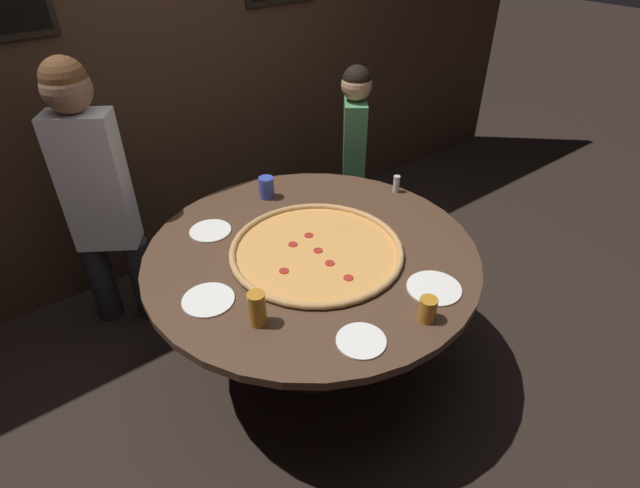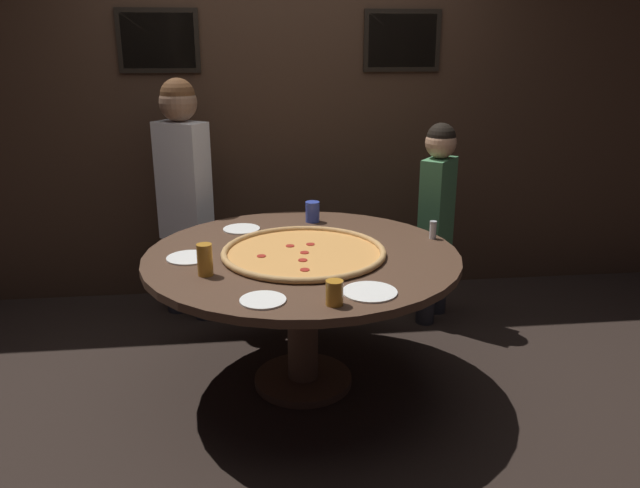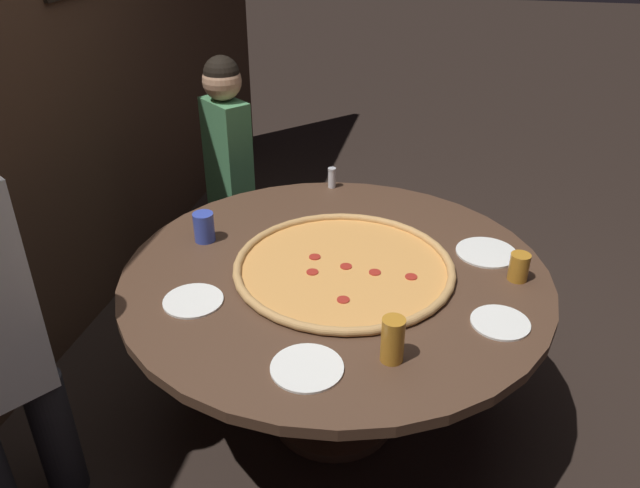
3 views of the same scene
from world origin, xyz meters
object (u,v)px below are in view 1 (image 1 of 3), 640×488
(giant_pizza, at_px, (317,250))
(white_plate_far_back, at_px, (361,341))
(dining_table, at_px, (312,271))
(white_plate_near_front, at_px, (208,300))
(diner_side_left, at_px, (96,188))
(drink_cup_far_left, at_px, (257,309))
(condiment_shaker, at_px, (396,184))
(white_plate_beside_cup, at_px, (210,231))
(drink_cup_by_shaker, at_px, (266,187))
(white_plate_right_side, at_px, (434,288))
(drink_cup_centre_back, at_px, (428,309))
(diner_far_left, at_px, (354,150))

(giant_pizza, relative_size, white_plate_far_back, 4.27)
(dining_table, xyz_separation_m, white_plate_near_front, (-0.56, -0.02, 0.13))
(diner_side_left, bearing_deg, white_plate_far_back, 140.32)
(drink_cup_far_left, xyz_separation_m, condiment_shaker, (1.18, 0.41, -0.02))
(giant_pizza, bearing_deg, diner_side_left, 123.63)
(dining_table, relative_size, drink_cup_far_left, 10.72)
(dining_table, xyz_separation_m, white_plate_beside_cup, (-0.30, 0.44, 0.13))
(white_plate_near_front, bearing_deg, drink_cup_by_shaker, 40.77)
(giant_pizza, height_order, white_plate_near_front, giant_pizza)
(drink_cup_by_shaker, bearing_deg, white_plate_far_back, -105.77)
(white_plate_right_side, height_order, condiment_shaker, condiment_shaker)
(drink_cup_by_shaker, height_order, diner_side_left, diner_side_left)
(white_plate_near_front, bearing_deg, white_plate_beside_cup, 61.11)
(drink_cup_far_left, relative_size, white_plate_near_front, 0.67)
(white_plate_near_front, distance_m, condiment_shaker, 1.29)
(drink_cup_centre_back, height_order, white_plate_beside_cup, drink_cup_centre_back)
(diner_side_left, bearing_deg, dining_table, 158.41)
(white_plate_beside_cup, bearing_deg, giant_pizza, -56.51)
(drink_cup_far_left, relative_size, drink_cup_centre_back, 1.43)
(giant_pizza, height_order, drink_cup_far_left, drink_cup_far_left)
(drink_cup_far_left, xyz_separation_m, diner_side_left, (-0.20, 1.23, 0.06))
(dining_table, distance_m, diner_far_left, 1.19)
(giant_pizza, bearing_deg, drink_cup_far_left, -153.93)
(white_plate_right_side, xyz_separation_m, diner_far_left, (0.68, 1.29, -0.02))
(white_plate_far_back, bearing_deg, drink_cup_far_left, 127.45)
(drink_cup_centre_back, bearing_deg, white_plate_far_back, 166.45)
(drink_cup_centre_back, relative_size, white_plate_right_side, 0.44)
(white_plate_far_back, bearing_deg, diner_far_left, 49.59)
(dining_table, xyz_separation_m, condiment_shaker, (0.72, 0.15, 0.18))
(white_plate_near_front, distance_m, diner_side_left, 1.01)
(white_plate_near_front, xyz_separation_m, diner_far_left, (1.47, 0.76, -0.02))
(diner_far_left, height_order, diner_side_left, diner_side_left)
(white_plate_far_back, bearing_deg, condiment_shaker, 38.54)
(drink_cup_centre_back, height_order, diner_far_left, diner_far_left)
(condiment_shaker, xyz_separation_m, diner_far_left, (0.20, 0.59, -0.06))
(giant_pizza, height_order, diner_side_left, diner_side_left)
(dining_table, bearing_deg, diner_far_left, 38.90)
(white_plate_right_side, distance_m, diner_far_left, 1.46)
(dining_table, distance_m, condiment_shaker, 0.76)
(white_plate_near_front, xyz_separation_m, white_plate_right_side, (0.80, -0.53, 0.00))
(condiment_shaker, distance_m, diner_side_left, 1.61)
(condiment_shaker, height_order, diner_far_left, diner_far_left)
(drink_cup_by_shaker, relative_size, white_plate_far_back, 0.62)
(giant_pizza, distance_m, drink_cup_centre_back, 0.63)
(drink_cup_centre_back, relative_size, diner_far_left, 0.08)
(condiment_shaker, bearing_deg, diner_far_left, 71.18)
(diner_side_left, bearing_deg, white_plate_beside_cup, 157.96)
(white_plate_right_side, distance_m, condiment_shaker, 0.85)
(drink_cup_far_left, xyz_separation_m, drink_cup_centre_back, (0.54, -0.40, -0.02))
(dining_table, bearing_deg, drink_cup_by_shaker, 78.75)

